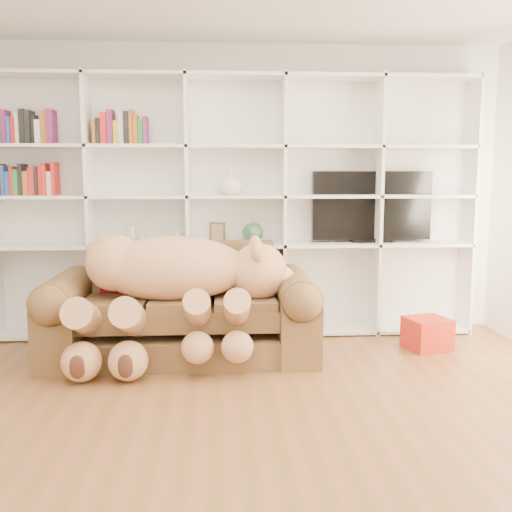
{
  "coord_description": "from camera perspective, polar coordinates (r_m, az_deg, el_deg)",
  "views": [
    {
      "loc": [
        -0.13,
        -2.96,
        1.49
      ],
      "look_at": [
        0.14,
        1.63,
        0.84
      ],
      "focal_mm": 40.0,
      "sensor_mm": 36.0,
      "label": 1
    }
  ],
  "objects": [
    {
      "name": "figurine_tall",
      "position": [
        5.35,
        -12.41,
        2.1
      ],
      "size": [
        0.09,
        0.09,
        0.17
      ],
      "primitive_type": "cylinder",
      "rotation": [
        0.0,
        0.0,
        -0.01
      ],
      "color": "beige",
      "rests_on": "bookshelf"
    },
    {
      "name": "wall_back",
      "position": [
        5.46,
        -2.08,
        6.57
      ],
      "size": [
        5.0,
        0.02,
        2.7
      ],
      "primitive_type": "cube",
      "color": "white",
      "rests_on": "floor"
    },
    {
      "name": "figurine_short",
      "position": [
        5.34,
        -11.27,
        1.74
      ],
      "size": [
        0.07,
        0.07,
        0.1
      ],
      "primitive_type": "cylinder",
      "rotation": [
        0.0,
        0.0,
        -0.16
      ],
      "color": "beige",
      "rests_on": "bookshelf"
    },
    {
      "name": "floor",
      "position": [
        3.31,
        -0.84,
        -18.66
      ],
      "size": [
        5.0,
        5.0,
        0.0
      ],
      "primitive_type": "plane",
      "color": "brown",
      "rests_on": "ground"
    },
    {
      "name": "gift_box",
      "position": [
        5.18,
        16.74,
        -7.44
      ],
      "size": [
        0.41,
        0.4,
        0.27
      ],
      "primitive_type": "cube",
      "rotation": [
        0.0,
        0.0,
        0.27
      ],
      "color": "red",
      "rests_on": "floor"
    },
    {
      "name": "bookshelf",
      "position": [
        5.32,
        -4.64,
        6.04
      ],
      "size": [
        4.43,
        0.35,
        2.4
      ],
      "color": "white",
      "rests_on": "floor"
    },
    {
      "name": "teddy_bear",
      "position": [
        4.54,
        -8.25,
        -2.62
      ],
      "size": [
        1.76,
        0.93,
        1.02
      ],
      "rotation": [
        0.0,
        0.0,
        -0.05
      ],
      "color": "tan",
      "rests_on": "sofa"
    },
    {
      "name": "tv",
      "position": [
        5.5,
        11.46,
        4.81
      ],
      "size": [
        1.13,
        0.18,
        0.67
      ],
      "color": "black",
      "rests_on": "bookshelf"
    },
    {
      "name": "sofa",
      "position": [
        4.78,
        -7.38,
        -5.84
      ],
      "size": [
        2.19,
        0.94,
        0.92
      ],
      "color": "brown",
      "rests_on": "floor"
    },
    {
      "name": "picture_frame",
      "position": [
        5.29,
        -3.89,
        2.37
      ],
      "size": [
        0.15,
        0.07,
        0.19
      ],
      "primitive_type": "cube",
      "rotation": [
        0.0,
        0.0,
        -0.34
      ],
      "color": "#533C1C",
      "rests_on": "bookshelf"
    },
    {
      "name": "wall_front",
      "position": [
        0.49,
        12.41,
        -8.12
      ],
      "size": [
        5.0,
        0.02,
        2.7
      ],
      "primitive_type": "cube",
      "color": "white",
      "rests_on": "floor"
    },
    {
      "name": "snow_globe",
      "position": [
        5.3,
        -7.78,
        1.89
      ],
      "size": [
        0.11,
        0.11,
        0.11
      ],
      "primitive_type": "sphere",
      "color": "silver",
      "rests_on": "bookshelf"
    },
    {
      "name": "throw_pillow",
      "position": [
        4.92,
        -12.91,
        -1.81
      ],
      "size": [
        0.41,
        0.24,
        0.41
      ],
      "primitive_type": "cube",
      "rotation": [
        -0.24,
        0.0,
        -0.06
      ],
      "color": "#580F11",
      "rests_on": "sofa"
    },
    {
      "name": "green_vase",
      "position": [
        5.29,
        -0.32,
        2.33
      ],
      "size": [
        0.19,
        0.19,
        0.19
      ],
      "primitive_type": "sphere",
      "color": "#2D5838",
      "rests_on": "bookshelf"
    },
    {
      "name": "shelf_vase",
      "position": [
        5.26,
        -2.59,
        7.32
      ],
      "size": [
        0.25,
        0.25,
        0.22
      ],
      "primitive_type": "imported",
      "rotation": [
        0.0,
        0.0,
        -0.24
      ],
      "color": "silver",
      "rests_on": "bookshelf"
    }
  ]
}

